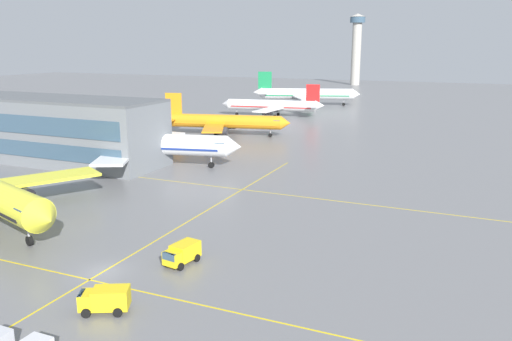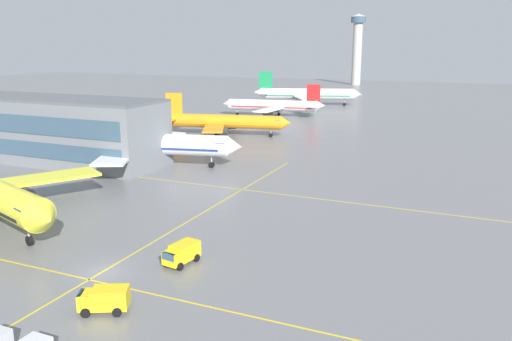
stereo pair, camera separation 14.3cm
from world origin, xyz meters
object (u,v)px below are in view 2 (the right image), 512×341
at_px(service_truck_catering, 181,253).
at_px(control_tower, 357,44).
at_px(airliner_second_row, 140,144).
at_px(airliner_far_left_stand, 273,105).
at_px(service_truck_red_van, 104,299).
at_px(airliner_third_row, 224,122).
at_px(airliner_far_right_stand, 306,94).

bearing_deg(service_truck_catering, control_tower, 99.02).
bearing_deg(airliner_second_row, airliner_far_left_stand, 91.84).
xyz_separation_m(service_truck_catering, control_tower, (-40.31, 253.98, 21.65)).
xyz_separation_m(service_truck_red_van, service_truck_catering, (0.80, 11.05, 0.00)).
height_order(airliner_second_row, airliner_third_row, airliner_second_row).
xyz_separation_m(airliner_far_right_stand, control_tower, (-6.57, 110.83, 18.55)).
bearing_deg(service_truck_catering, airliner_far_right_stand, 103.26).
xyz_separation_m(airliner_third_row, service_truck_red_van, (30.81, -82.06, -2.39)).
distance_m(service_truck_red_van, service_truck_catering, 11.08).
distance_m(airliner_second_row, control_tower, 219.13).
relative_size(airliner_second_row, airliner_far_right_stand, 0.98).
bearing_deg(control_tower, airliner_far_right_stand, -86.61).
bearing_deg(airliner_far_left_stand, service_truck_catering, -72.95).
height_order(airliner_far_left_stand, control_tower, control_tower).
distance_m(airliner_far_left_stand, service_truck_catering, 114.04).
bearing_deg(airliner_third_row, service_truck_red_van, -69.42).
relative_size(service_truck_red_van, service_truck_catering, 1.03).
height_order(service_truck_catering, control_tower, control_tower).
xyz_separation_m(airliner_second_row, control_tower, (-9.24, 218.13, 18.73)).
height_order(airliner_second_row, service_truck_red_van, airliner_second_row).
bearing_deg(airliner_third_row, service_truck_catering, -66.00).
xyz_separation_m(airliner_third_row, control_tower, (-8.70, 182.97, 19.26)).
relative_size(airliner_second_row, airliner_third_row, 1.15).
distance_m(airliner_far_right_stand, service_truck_red_van, 157.71).
distance_m(service_truck_catering, control_tower, 258.07).
bearing_deg(airliner_second_row, service_truck_catering, -49.08).
bearing_deg(service_truck_red_van, airliner_second_row, 122.84).
distance_m(airliner_third_row, airliner_far_left_stand, 38.04).
bearing_deg(service_truck_catering, service_truck_red_van, -94.15).
relative_size(airliner_far_right_stand, service_truck_red_van, 8.73).
bearing_deg(airliner_far_left_stand, airliner_second_row, -88.16).
bearing_deg(airliner_far_right_stand, control_tower, 93.39).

